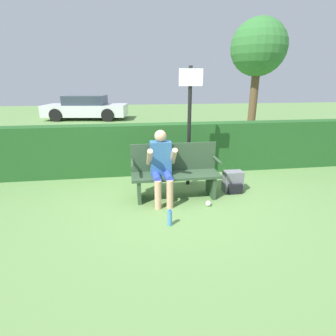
# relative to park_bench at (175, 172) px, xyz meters

# --- Properties ---
(ground_plane) EXTENTS (40.00, 40.00, 0.00)m
(ground_plane) POSITION_rel_park_bench_xyz_m (0.00, -0.07, -0.46)
(ground_plane) COLOR #668E4C
(hedge_back) EXTENTS (12.00, 0.40, 1.10)m
(hedge_back) POSITION_rel_park_bench_xyz_m (0.00, 1.35, 0.09)
(hedge_back) COLOR #235623
(hedge_back) RESTS_ON ground
(park_bench) EXTENTS (1.53, 0.48, 0.94)m
(park_bench) POSITION_rel_park_bench_xyz_m (0.00, 0.00, 0.00)
(park_bench) COLOR #334C33
(park_bench) RESTS_ON ground
(person_seated) EXTENTS (0.49, 0.59, 1.21)m
(person_seated) POSITION_rel_park_bench_xyz_m (-0.26, -0.13, 0.20)
(person_seated) COLOR #336699
(person_seated) RESTS_ON ground
(backpack) EXTENTS (0.35, 0.29, 0.39)m
(backpack) POSITION_rel_park_bench_xyz_m (1.11, 0.05, -0.28)
(backpack) COLOR slate
(backpack) RESTS_ON ground
(water_bottle) EXTENTS (0.07, 0.07, 0.25)m
(water_bottle) POSITION_rel_park_bench_xyz_m (-0.24, -1.00, -0.34)
(water_bottle) COLOR #4C8CCC
(water_bottle) RESTS_ON ground
(signpost) EXTENTS (0.43, 0.09, 2.24)m
(signpost) POSITION_rel_park_bench_xyz_m (0.35, 0.52, 0.86)
(signpost) COLOR black
(signpost) RESTS_ON ground
(parked_car) EXTENTS (4.51, 2.40, 1.26)m
(parked_car) POSITION_rel_park_bench_xyz_m (-3.06, 10.70, 0.15)
(parked_car) COLOR silver
(parked_car) RESTS_ON ground
(tree) EXTENTS (1.99, 1.99, 4.13)m
(tree) POSITION_rel_park_bench_xyz_m (3.92, 5.37, 2.62)
(tree) COLOR brown
(tree) RESTS_ON ground
(litter_crumple) EXTENTS (0.09, 0.09, 0.09)m
(litter_crumple) POSITION_rel_park_bench_xyz_m (0.48, -0.48, -0.42)
(litter_crumple) COLOR silver
(litter_crumple) RESTS_ON ground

